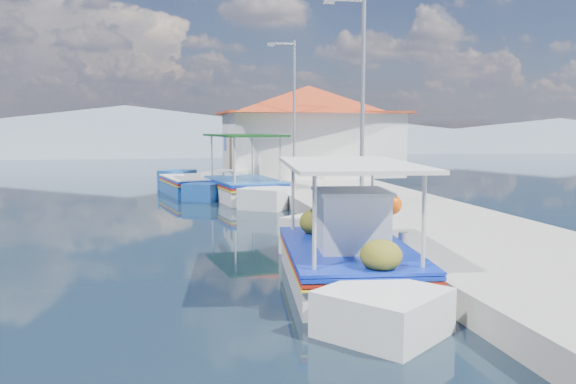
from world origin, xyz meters
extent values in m
plane|color=black|center=(0.00, 0.00, 0.00)|extent=(160.00, 160.00, 0.00)
cube|color=#98968E|center=(5.90, 6.00, 0.25)|extent=(5.00, 44.00, 0.50)
cylinder|color=#A5A8AD|center=(3.80, -3.00, 0.65)|extent=(0.20, 0.20, 0.30)
cylinder|color=#A5A8AD|center=(3.80, 2.00, 0.65)|extent=(0.20, 0.20, 0.30)
cylinder|color=#A5A8AD|center=(3.80, 8.00, 0.65)|extent=(0.20, 0.20, 0.30)
cylinder|color=#A5A8AD|center=(3.80, 14.00, 0.65)|extent=(0.20, 0.20, 0.30)
cube|color=silver|center=(2.41, -3.73, 0.21)|extent=(2.63, 4.44, 0.92)
cube|color=silver|center=(2.07, -0.96, 0.33)|extent=(2.16, 2.16, 1.02)
cube|color=silver|center=(2.73, -6.42, 0.21)|extent=(2.10, 2.10, 0.87)
cube|color=#0D29AD|center=(2.41, -3.73, 0.64)|extent=(2.71, 4.58, 0.06)
cube|color=#A31A0D|center=(2.41, -3.73, 0.56)|extent=(2.71, 4.58, 0.05)
cube|color=yellow|center=(2.41, -3.73, 0.50)|extent=(2.71, 4.58, 0.04)
cube|color=#0D29AD|center=(2.41, -3.73, 0.71)|extent=(2.72, 4.54, 0.05)
cube|color=brown|center=(2.41, -3.73, 0.68)|extent=(2.45, 4.34, 0.05)
cube|color=silver|center=(2.44, -4.02, 1.21)|extent=(1.32, 1.39, 1.07)
cube|color=silver|center=(2.44, -4.02, 1.77)|extent=(1.44, 1.50, 0.06)
cylinder|color=beige|center=(1.35, -2.07, 1.46)|extent=(0.07, 0.07, 1.55)
cylinder|color=beige|center=(3.04, -1.87, 1.46)|extent=(0.07, 0.07, 1.55)
cylinder|color=beige|center=(1.77, -5.59, 1.46)|extent=(0.07, 0.07, 1.55)
cylinder|color=beige|center=(3.47, -5.39, 1.46)|extent=(0.07, 0.07, 1.55)
cube|color=silver|center=(2.41, -3.73, 2.24)|extent=(2.73, 4.46, 0.07)
ellipsoid|color=#505215|center=(1.86, -2.43, 0.96)|extent=(0.74, 0.81, 0.55)
ellipsoid|color=#505215|center=(2.48, -1.86, 0.91)|extent=(0.62, 0.68, 0.47)
ellipsoid|color=#505215|center=(2.81, -5.44, 0.93)|extent=(0.66, 0.73, 0.50)
sphere|color=#FF5608|center=(3.30, -3.04, 1.41)|extent=(0.39, 0.39, 0.39)
cube|color=silver|center=(2.22, 9.31, 0.24)|extent=(2.85, 4.43, 1.05)
cube|color=silver|center=(2.66, 12.05, 0.38)|extent=(2.23, 2.23, 1.16)
cube|color=silver|center=(1.79, 6.66, 0.24)|extent=(2.17, 2.17, 1.00)
cube|color=#0D29AD|center=(2.22, 9.31, 0.73)|extent=(2.93, 4.56, 0.07)
cube|color=#A31A0D|center=(2.22, 9.31, 0.64)|extent=(2.93, 4.56, 0.06)
cube|color=yellow|center=(2.22, 9.31, 0.57)|extent=(2.93, 4.56, 0.04)
cube|color=#1B54A7|center=(2.22, 9.31, 0.81)|extent=(2.95, 4.52, 0.06)
cube|color=brown|center=(2.22, 9.31, 0.78)|extent=(2.66, 4.32, 0.06)
cylinder|color=beige|center=(1.62, 11.17, 1.66)|extent=(0.08, 0.08, 1.78)
cylinder|color=beige|center=(3.37, 10.88, 1.66)|extent=(0.08, 0.08, 1.78)
cylinder|color=beige|center=(1.07, 7.74, 1.66)|extent=(0.08, 0.08, 1.78)
cylinder|color=beige|center=(2.82, 7.46, 1.66)|extent=(0.08, 0.08, 1.78)
cube|color=#0A360E|center=(2.22, 9.31, 2.55)|extent=(2.96, 4.45, 0.08)
cube|color=#1B54A7|center=(0.17, 11.70, 0.22)|extent=(2.50, 3.78, 0.97)
cube|color=#1B54A7|center=(0.65, 13.98, 0.35)|extent=(1.83, 1.83, 1.07)
cube|color=#1B54A7|center=(-0.28, 9.49, 0.22)|extent=(1.78, 1.78, 0.92)
cube|color=#0D29AD|center=(0.17, 11.70, 0.67)|extent=(2.58, 3.89, 0.06)
cube|color=#A31A0D|center=(0.17, 11.70, 0.59)|extent=(2.58, 3.89, 0.05)
cube|color=yellow|center=(0.17, 11.70, 0.52)|extent=(2.58, 3.89, 0.04)
cube|color=silver|center=(0.17, 11.70, 0.74)|extent=(2.59, 3.86, 0.05)
cube|color=brown|center=(0.17, 11.70, 0.71)|extent=(2.34, 3.68, 0.05)
cube|color=silver|center=(6.20, 15.00, 2.00)|extent=(8.00, 6.00, 3.00)
cube|color=#B63A19|center=(6.20, 15.00, 3.55)|extent=(8.64, 6.48, 0.10)
pyramid|color=#B63A19|center=(6.20, 15.00, 4.20)|extent=(10.49, 10.49, 1.40)
cube|color=brown|center=(2.22, 14.00, 1.50)|extent=(0.06, 1.00, 2.00)
cube|color=#0D29AD|center=(2.22, 16.50, 2.10)|extent=(0.06, 1.20, 0.90)
cylinder|color=#A5A8AD|center=(4.60, 2.00, 3.50)|extent=(0.12, 0.12, 6.00)
cylinder|color=#A5A8AD|center=(4.10, 2.00, 6.35)|extent=(1.00, 0.08, 0.08)
cube|color=#A5A8AD|center=(3.60, 2.00, 6.30)|extent=(0.30, 0.14, 0.14)
cylinder|color=#A5A8AD|center=(4.60, 11.00, 3.50)|extent=(0.12, 0.12, 6.00)
cylinder|color=#A5A8AD|center=(4.10, 11.00, 6.35)|extent=(1.00, 0.08, 0.08)
cube|color=#A5A8AD|center=(3.60, 11.00, 6.30)|extent=(0.30, 0.14, 0.14)
cone|color=slate|center=(-5.00, 56.00, 2.45)|extent=(96.00, 96.00, 5.50)
cone|color=slate|center=(25.00, 56.00, 1.60)|extent=(76.80, 76.80, 3.80)
cone|color=slate|center=(50.00, 56.00, 1.80)|extent=(89.60, 89.60, 4.20)
camera|label=1|loc=(-0.88, -14.16, 2.94)|focal=37.41mm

